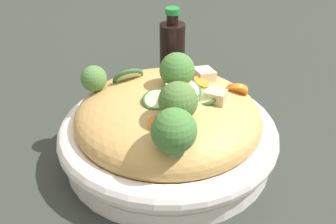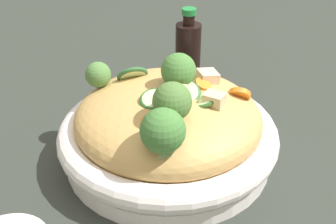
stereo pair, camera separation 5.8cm
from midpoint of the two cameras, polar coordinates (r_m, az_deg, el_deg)
ground_plane at (r=0.63m, az=2.68°, el=-5.91°), size 3.00×3.00×0.00m
serving_bowl at (r=0.61m, az=2.75°, el=-3.63°), size 0.30×0.30×0.06m
noodle_heap at (r=0.59m, az=2.85°, el=-0.80°), size 0.25×0.25×0.09m
broccoli_florets at (r=0.52m, az=2.19°, el=1.58°), size 0.20×0.18×0.08m
carrot_coins at (r=0.57m, az=7.14°, el=2.22°), size 0.10×0.15×0.04m
zucchini_slices at (r=0.57m, az=2.37°, el=2.93°), size 0.17×0.11×0.04m
chicken_chunks at (r=0.56m, az=6.03°, el=2.39°), size 0.08×0.12×0.03m
soy_sauce_bottle at (r=0.81m, az=4.73°, el=8.07°), size 0.05×0.05×0.14m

